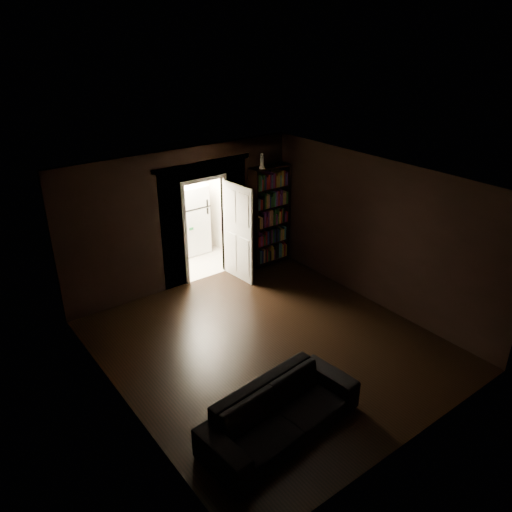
{
  "coord_description": "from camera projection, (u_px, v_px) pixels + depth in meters",
  "views": [
    {
      "loc": [
        -4.37,
        -5.41,
        4.92
      ],
      "look_at": [
        0.39,
        0.9,
        1.2
      ],
      "focal_mm": 35.0,
      "sensor_mm": 36.0,
      "label": 1
    }
  ],
  "objects": [
    {
      "name": "kitchen_alcove",
      "position": [
        178.0,
        209.0,
        10.94
      ],
      "size": [
        2.2,
        1.8,
        2.6
      ],
      "color": "#BCB2A4",
      "rests_on": "ground"
    },
    {
      "name": "sofa",
      "position": [
        281.0,
        406.0,
        6.44
      ],
      "size": [
        2.32,
        1.19,
        0.86
      ],
      "primitive_type": "imported",
      "rotation": [
        0.0,
        0.0,
        0.1
      ],
      "color": "black",
      "rests_on": "ground"
    },
    {
      "name": "room_walls",
      "position": [
        231.0,
        233.0,
        8.44
      ],
      "size": [
        5.02,
        5.61,
        2.84
      ],
      "color": "black",
      "rests_on": "ground"
    },
    {
      "name": "figurine",
      "position": [
        262.0,
        161.0,
        10.14
      ],
      "size": [
        0.14,
        0.14,
        0.32
      ],
      "primitive_type": "cube",
      "rotation": [
        0.0,
        0.0,
        -0.43
      ],
      "color": "white",
      "rests_on": "bookshelf"
    },
    {
      "name": "refrigerator",
      "position": [
        189.0,
        218.0,
        11.48
      ],
      "size": [
        0.86,
        0.82,
        1.65
      ],
      "primitive_type": "cube",
      "rotation": [
        0.0,
        0.0,
        0.21
      ],
      "color": "white",
      "rests_on": "ground"
    },
    {
      "name": "door",
      "position": [
        238.0,
        233.0,
        10.16
      ],
      "size": [
        0.12,
        0.85,
        2.05
      ],
      "primitive_type": "cube",
      "rotation": [
        0.0,
        0.0,
        1.65
      ],
      "color": "white",
      "rests_on": "ground"
    },
    {
      "name": "ground",
      "position": [
        269.0,
        345.0,
        8.38
      ],
      "size": [
        5.5,
        5.5,
        0.0
      ],
      "primitive_type": "plane",
      "color": "black",
      "rests_on": "ground"
    },
    {
      "name": "bookshelf",
      "position": [
        269.0,
        216.0,
        10.85
      ],
      "size": [
        0.91,
        0.33,
        2.2
      ],
      "primitive_type": "cube",
      "rotation": [
        0.0,
        0.0,
        0.02
      ],
      "color": "black",
      "rests_on": "ground"
    },
    {
      "name": "bottles",
      "position": [
        188.0,
        180.0,
        10.98
      ],
      "size": [
        0.61,
        0.21,
        0.25
      ],
      "primitive_type": "cube",
      "rotation": [
        0.0,
        0.0,
        0.22
      ],
      "color": "black",
      "rests_on": "refrigerator"
    }
  ]
}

